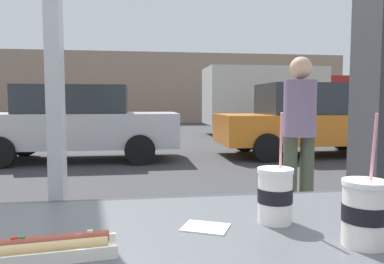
{
  "coord_description": "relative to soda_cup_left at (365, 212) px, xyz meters",
  "views": [
    {
      "loc": [
        0.29,
        -1.26,
        1.32
      ],
      "look_at": [
        0.78,
        2.14,
        1.04
      ],
      "focal_mm": 34.61,
      "sensor_mm": 36.0,
      "label": 1
    }
  ],
  "objects": [
    {
      "name": "ground_plane",
      "position": [
        -0.81,
        8.48,
        -1.06
      ],
      "size": [
        60.0,
        60.0,
        0.0
      ],
      "primitive_type": "plane",
      "color": "#38383A"
    },
    {
      "name": "sidewalk_strip",
      "position": [
        -0.81,
        2.08,
        -0.99
      ],
      "size": [
        16.0,
        2.8,
        0.14
      ],
      "primitive_type": "cube",
      "color": "#9E998E",
      "rests_on": "ground"
    },
    {
      "name": "building_facade_far",
      "position": [
        -0.81,
        23.41,
        1.18
      ],
      "size": [
        28.0,
        1.2,
        4.48
      ],
      "primitive_type": "cube",
      "color": "gray",
      "rests_on": "ground"
    },
    {
      "name": "soda_cup_left",
      "position": [
        0.0,
        0.0,
        0.0
      ],
      "size": [
        0.11,
        0.11,
        0.31
      ],
      "color": "silver",
      "rests_on": "window_counter"
    },
    {
      "name": "soda_cup_right",
      "position": [
        -0.15,
        0.19,
        -0.0
      ],
      "size": [
        0.1,
        0.1,
        0.31
      ],
      "color": "white",
      "rests_on": "window_counter"
    },
    {
      "name": "hotdog_tray_near",
      "position": [
        -0.71,
        0.03,
        -0.06
      ],
      "size": [
        0.28,
        0.12,
        0.05
      ],
      "color": "silver",
      "rests_on": "window_counter"
    },
    {
      "name": "napkin_wrapper",
      "position": [
        -0.35,
        0.17,
        -0.08
      ],
      "size": [
        0.15,
        0.13,
        0.0
      ],
      "primitive_type": "cube",
      "rotation": [
        0.0,
        0.0,
        -0.44
      ],
      "color": "white",
      "rests_on": "window_counter"
    },
    {
      "name": "parked_car_silver",
      "position": [
        -1.92,
        7.84,
        -0.2
      ],
      "size": [
        4.49,
        1.88,
        1.69
      ],
      "color": "#BCBCC1",
      "rests_on": "ground"
    },
    {
      "name": "parked_car_orange",
      "position": [
        3.66,
        7.84,
        -0.17
      ],
      "size": [
        4.54,
        1.98,
        1.77
      ],
      "color": "orange",
      "rests_on": "ground"
    },
    {
      "name": "box_truck",
      "position": [
        5.23,
        13.65,
        0.44
      ],
      "size": [
        6.38,
        2.44,
        2.69
      ],
      "color": "beige",
      "rests_on": "ground"
    },
    {
      "name": "pedestrian",
      "position": [
        1.07,
        2.72,
        0.01
      ],
      "size": [
        0.32,
        0.32,
        1.63
      ],
      "color": "#363D2F",
      "rests_on": "sidewalk_strip"
    }
  ]
}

